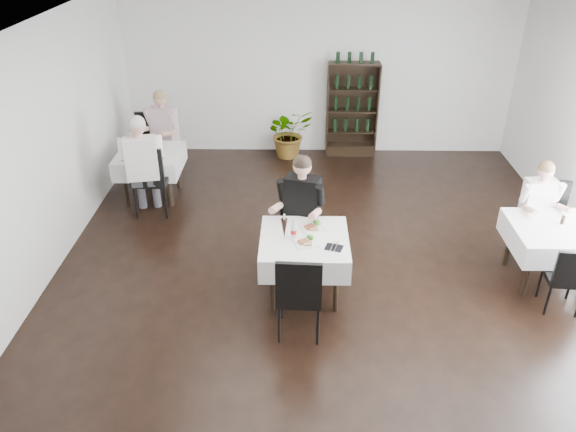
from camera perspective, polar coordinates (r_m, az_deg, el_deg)
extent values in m
plane|color=black|center=(6.97, 4.07, -7.65)|extent=(9.00, 9.00, 0.00)
plane|color=white|center=(5.69, 5.18, 17.25)|extent=(9.00, 9.00, 0.00)
plane|color=white|center=(10.41, 3.25, 14.38)|extent=(7.00, 0.00, 7.00)
plane|color=white|center=(6.91, -25.87, 3.42)|extent=(0.00, 9.00, 9.00)
cube|color=black|center=(10.73, 6.29, 6.81)|extent=(0.90, 0.28, 0.20)
cylinder|color=black|center=(6.46, -1.62, -7.03)|extent=(0.06, 0.06, 0.71)
cylinder|color=black|center=(7.06, -1.37, -3.51)|extent=(0.06, 0.06, 0.71)
cylinder|color=black|center=(6.47, 4.91, -7.08)|extent=(0.06, 0.06, 0.71)
cylinder|color=black|center=(7.07, 4.57, -3.56)|extent=(0.06, 0.06, 0.71)
cube|color=black|center=(6.54, 1.67, -2.52)|extent=(0.85, 0.85, 0.04)
cube|color=white|center=(6.60, 1.66, -3.33)|extent=(1.03, 1.03, 0.30)
cylinder|color=black|center=(9.01, -16.20, 2.98)|extent=(0.06, 0.06, 0.71)
cylinder|color=black|center=(9.60, -15.14, 4.79)|extent=(0.06, 0.06, 0.71)
cylinder|color=black|center=(8.84, -11.97, 3.00)|extent=(0.06, 0.06, 0.71)
cylinder|color=black|center=(9.44, -11.15, 4.84)|extent=(0.06, 0.06, 0.71)
cube|color=black|center=(9.06, -13.89, 6.07)|extent=(0.80, 0.80, 0.04)
cube|color=white|center=(9.11, -13.81, 5.44)|extent=(0.98, 0.98, 0.30)
cylinder|color=black|center=(7.26, 23.23, -5.20)|extent=(0.06, 0.06, 0.71)
cylinder|color=black|center=(7.78, 21.59, -2.39)|extent=(0.06, 0.06, 0.71)
cylinder|color=black|center=(8.05, 26.12, -2.35)|extent=(0.06, 0.06, 0.71)
cube|color=black|center=(7.47, 25.34, -1.28)|extent=(0.80, 0.80, 0.04)
cube|color=white|center=(7.52, 25.17, -2.01)|extent=(0.98, 0.98, 0.30)
imported|color=#215D20|center=(10.44, 0.12, 8.47)|extent=(1.04, 0.98, 0.92)
cylinder|color=black|center=(7.09, 0.45, -4.33)|extent=(0.04, 0.04, 0.50)
cylinder|color=black|center=(7.44, -0.52, -2.54)|extent=(0.04, 0.04, 0.50)
cylinder|color=black|center=(7.21, 3.80, -3.78)|extent=(0.04, 0.04, 0.50)
cylinder|color=black|center=(7.55, 2.68, -2.04)|extent=(0.04, 0.04, 0.50)
cube|color=black|center=(7.17, 1.64, -1.23)|extent=(0.63, 0.63, 0.08)
cube|color=black|center=(7.22, 1.11, 1.69)|extent=(0.50, 0.20, 0.55)
cylinder|color=black|center=(6.40, 3.14, -8.76)|extent=(0.04, 0.04, 0.48)
cylinder|color=black|center=(6.08, 3.04, -11.16)|extent=(0.04, 0.04, 0.48)
cylinder|color=black|center=(6.41, -0.61, -8.60)|extent=(0.04, 0.04, 0.48)
cylinder|color=black|center=(6.09, -0.94, -10.99)|extent=(0.04, 0.04, 0.48)
cube|color=black|center=(6.07, 1.18, -7.88)|extent=(0.50, 0.50, 0.07)
cube|color=black|center=(5.73, 1.09, -6.97)|extent=(0.48, 0.08, 0.52)
cylinder|color=black|center=(9.74, -14.67, 4.56)|extent=(0.04, 0.04, 0.50)
cylinder|color=black|center=(10.14, -14.57, 5.57)|extent=(0.04, 0.04, 0.50)
cylinder|color=black|center=(9.72, -12.10, 4.80)|extent=(0.04, 0.04, 0.50)
cylinder|color=black|center=(10.12, -12.10, 5.81)|extent=(0.04, 0.04, 0.50)
cube|color=black|center=(9.82, -13.55, 6.71)|extent=(0.60, 0.60, 0.08)
cube|color=black|center=(9.93, -13.72, 8.79)|extent=(0.50, 0.16, 0.55)
cylinder|color=black|center=(8.93, -11.75, 2.62)|extent=(0.04, 0.04, 0.51)
cylinder|color=black|center=(8.55, -12.35, 1.27)|extent=(0.04, 0.04, 0.51)
cylinder|color=black|center=(9.04, -14.51, 2.62)|extent=(0.04, 0.04, 0.51)
cylinder|color=black|center=(8.66, -15.23, 1.29)|extent=(0.04, 0.04, 0.51)
cube|color=black|center=(8.67, -13.68, 3.67)|extent=(0.52, 0.52, 0.08)
cube|color=black|center=(8.34, -14.30, 4.84)|extent=(0.51, 0.06, 0.56)
cylinder|color=black|center=(7.91, 22.99, -3.11)|extent=(0.04, 0.04, 0.49)
cylinder|color=black|center=(8.27, 22.70, -1.59)|extent=(0.04, 0.04, 0.49)
cylinder|color=black|center=(8.00, 25.95, -3.45)|extent=(0.04, 0.04, 0.49)
cylinder|color=black|center=(8.36, 25.53, -1.92)|extent=(0.04, 0.04, 0.49)
cube|color=black|center=(8.00, 24.69, -0.83)|extent=(0.58, 0.58, 0.07)
cube|color=black|center=(8.07, 24.91, 1.69)|extent=(0.49, 0.16, 0.53)
cylinder|color=black|center=(7.51, 26.72, -6.30)|extent=(0.03, 0.03, 0.40)
cylinder|color=black|center=(7.39, 24.20, -6.22)|extent=(0.03, 0.03, 0.40)
cylinder|color=black|center=(7.13, 24.86, -7.82)|extent=(0.03, 0.03, 0.40)
cube|color=black|center=(7.20, 26.20, -5.59)|extent=(0.44, 0.44, 0.06)
cube|color=black|center=(6.93, 27.01, -4.85)|extent=(0.40, 0.09, 0.43)
cube|color=#42424A|center=(7.00, 0.11, -1.41)|extent=(0.28, 0.47, 0.15)
cylinder|color=#42424A|center=(7.03, -0.38, -4.55)|extent=(0.12, 0.12, 0.53)
cube|color=#42424A|center=(6.95, 1.79, -1.69)|extent=(0.28, 0.47, 0.15)
cylinder|color=#42424A|center=(6.98, 1.29, -4.85)|extent=(0.12, 0.12, 0.53)
cube|color=black|center=(6.97, 1.47, 1.77)|extent=(0.48, 0.35, 0.59)
cylinder|color=tan|center=(6.81, -1.23, 0.83)|extent=(0.18, 0.34, 0.17)
cylinder|color=tan|center=(6.68, 2.77, 0.20)|extent=(0.18, 0.34, 0.17)
sphere|color=tan|center=(6.76, 1.46, 5.07)|extent=(0.23, 0.23, 0.23)
sphere|color=black|center=(6.74, 1.46, 5.32)|extent=(0.23, 0.23, 0.23)
cube|color=#42424A|center=(9.69, -13.47, 6.79)|extent=(0.30, 0.47, 0.15)
cylinder|color=#42424A|center=(9.68, -13.89, 4.55)|extent=(0.12, 0.12, 0.52)
cube|color=#42424A|center=(9.57, -12.42, 6.63)|extent=(0.30, 0.47, 0.15)
cylinder|color=#42424A|center=(9.56, -12.85, 4.36)|extent=(0.12, 0.12, 0.52)
cube|color=beige|center=(9.66, -12.50, 9.07)|extent=(0.48, 0.38, 0.59)
cylinder|color=tan|center=(9.59, -14.67, 8.53)|extent=(0.20, 0.34, 0.16)
cylinder|color=tan|center=(9.31, -12.22, 8.20)|extent=(0.20, 0.34, 0.16)
sphere|color=tan|center=(9.50, -12.87, 11.56)|extent=(0.22, 0.22, 0.22)
sphere|color=olive|center=(9.49, -12.89, 11.74)|extent=(0.22, 0.22, 0.22)
cube|color=#42424A|center=(8.59, -13.55, 4.06)|extent=(0.25, 0.49, 0.16)
cylinder|color=#42424A|center=(8.93, -13.26, 2.56)|extent=(0.12, 0.12, 0.55)
cube|color=#42424A|center=(8.61, -15.04, 3.92)|extent=(0.25, 0.49, 0.16)
cylinder|color=#42424A|center=(8.94, -14.69, 2.42)|extent=(0.12, 0.12, 0.55)
cube|color=white|center=(8.26, -14.67, 5.69)|extent=(0.49, 0.33, 0.62)
cylinder|color=tan|center=(8.53, -12.82, 6.52)|extent=(0.16, 0.36, 0.17)
cylinder|color=tan|center=(8.57, -16.28, 6.18)|extent=(0.16, 0.36, 0.17)
sphere|color=tan|center=(8.11, -15.08, 8.81)|extent=(0.24, 0.24, 0.24)
sphere|color=beige|center=(8.10, -15.11, 9.03)|extent=(0.24, 0.24, 0.24)
cube|color=#42424A|center=(7.85, 23.56, -1.03)|extent=(0.17, 0.41, 0.13)
cylinder|color=#42424A|center=(7.86, 23.64, -3.55)|extent=(0.11, 0.11, 0.47)
cube|color=#42424A|center=(7.94, 24.78, -0.97)|extent=(0.17, 0.41, 0.13)
cylinder|color=#42424A|center=(7.95, 24.87, -3.46)|extent=(0.11, 0.11, 0.47)
cube|color=white|center=(7.89, 24.08, 1.64)|extent=(0.40, 0.24, 0.53)
cylinder|color=tan|center=(7.60, 23.40, 0.57)|extent=(0.10, 0.30, 0.15)
cylinder|color=tan|center=(7.81, 26.27, 0.67)|extent=(0.10, 0.30, 0.15)
sphere|color=tan|center=(7.72, 24.74, 4.21)|extent=(0.20, 0.20, 0.20)
sphere|color=brown|center=(7.70, 24.78, 4.40)|extent=(0.20, 0.20, 0.20)
cube|color=white|center=(6.71, 2.48, -1.16)|extent=(0.35, 0.35, 0.02)
cube|color=#5F2C1B|center=(6.68, 2.21, -1.09)|extent=(0.14, 0.13, 0.03)
sphere|color=#377820|center=(6.73, 3.03, -0.67)|extent=(0.06, 0.06, 0.06)
cube|color=olive|center=(6.64, 2.68, -1.30)|extent=(0.10, 0.08, 0.02)
cube|color=white|center=(6.42, 1.82, -2.68)|extent=(0.33, 0.33, 0.02)
cube|color=#5F2C1B|center=(6.39, 1.55, -2.61)|extent=(0.13, 0.12, 0.02)
sphere|color=#377820|center=(6.44, 2.37, -2.18)|extent=(0.06, 0.06, 0.06)
cube|color=olive|center=(6.36, 2.01, -2.83)|extent=(0.09, 0.07, 0.02)
cone|color=black|center=(6.43, -0.39, -1.34)|extent=(0.08, 0.08, 0.26)
cylinder|color=silver|center=(6.35, -0.39, -0.07)|extent=(0.02, 0.02, 0.07)
cone|color=gold|center=(6.55, -0.35, -1.01)|extent=(0.06, 0.06, 0.21)
cylinder|color=silver|center=(6.48, -0.35, -0.02)|extent=(0.02, 0.02, 0.05)
cylinder|color=silver|center=(6.46, 0.56, -1.49)|extent=(0.06, 0.06, 0.21)
cylinder|color=#A30C09|center=(6.47, 0.56, -1.60)|extent=(0.07, 0.07, 0.05)
cylinder|color=silver|center=(6.39, 0.56, -0.49)|extent=(0.02, 0.02, 0.05)
cube|color=black|center=(6.35, 4.69, -3.21)|extent=(0.23, 0.20, 0.01)
cylinder|color=silver|center=(6.35, 4.50, -3.13)|extent=(0.08, 0.21, 0.01)
cylinder|color=silver|center=(6.35, 4.89, -3.13)|extent=(0.07, 0.21, 0.01)
cylinder|color=black|center=(7.54, 26.14, -0.35)|extent=(0.05, 0.05, 0.11)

